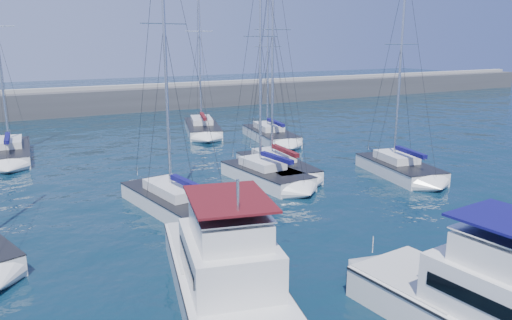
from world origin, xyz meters
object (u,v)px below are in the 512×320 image
motor_yacht_stbd_inner (475,303)px  sailboat_back_b (202,128)px  sailboat_mid_b (178,203)px  sailboat_mid_d (276,166)px  sailboat_mid_e (399,168)px  sailboat_back_c (270,135)px  sailboat_mid_c (266,174)px  motor_yacht_port_inner (225,271)px  sailboat_back_a (10,152)px

motor_yacht_stbd_inner → sailboat_back_b: size_ratio=0.48×
sailboat_mid_b → sailboat_mid_d: size_ratio=1.02×
sailboat_mid_b → sailboat_mid_e: bearing=-9.1°
sailboat_mid_d → sailboat_back_c: 12.15m
sailboat_mid_b → sailboat_back_b: 24.38m
sailboat_mid_c → sailboat_mid_e: sailboat_mid_c is taller
sailboat_mid_c → sailboat_mid_e: bearing=-23.6°
motor_yacht_port_inner → sailboat_back_b: size_ratio=0.62×
motor_yacht_stbd_inner → sailboat_back_c: (10.16, 31.30, -0.62)m
sailboat_mid_c → sailboat_back_b: bearing=74.7°
sailboat_mid_d → motor_yacht_stbd_inner: bearing=-98.6°
sailboat_mid_e → sailboat_back_b: (-6.13, 22.05, -0.00)m
motor_yacht_port_inner → sailboat_mid_d: 18.18m
motor_yacht_port_inner → sailboat_back_b: 34.33m
motor_yacht_stbd_inner → sailboat_back_c: sailboat_back_c is taller
motor_yacht_stbd_inner → sailboat_back_c: size_ratio=0.56×
motor_yacht_port_inner → sailboat_mid_b: 10.22m
sailboat_back_a → sailboat_mid_b: bearing=-63.8°
sailboat_mid_b → motor_yacht_port_inner: bearing=-108.9°
sailboat_mid_d → sailboat_back_c: size_ratio=1.16×
sailboat_back_a → sailboat_back_c: (22.45, -3.54, -0.03)m
sailboat_mid_b → sailboat_mid_c: 7.84m
motor_yacht_port_inner → sailboat_mid_d: sailboat_mid_d is taller
sailboat_mid_d → motor_yacht_port_inner: bearing=-122.7°
sailboat_mid_b → sailboat_mid_e: sailboat_mid_b is taller
sailboat_mid_d → sailboat_mid_e: size_ratio=1.11×
sailboat_mid_c → motor_yacht_stbd_inner: bearing=-104.3°
sailboat_mid_b → sailboat_mid_c: size_ratio=1.07×
motor_yacht_stbd_inner → sailboat_back_a: (-12.29, 34.84, -0.59)m
motor_yacht_stbd_inner → sailboat_mid_b: size_ratio=0.48×
sailboat_mid_b → sailboat_back_a: (-7.76, 18.87, 0.01)m
sailboat_mid_b → sailboat_mid_e: (16.53, -0.00, -0.00)m
sailboat_back_b → sailboat_back_c: (4.29, -6.72, -0.02)m
motor_yacht_port_inner → sailboat_mid_d: size_ratio=0.63×
motor_yacht_port_inner → sailboat_back_a: size_ratio=0.61×
sailboat_back_b → sailboat_back_c: bearing=-40.6°
motor_yacht_stbd_inner → sailboat_mid_e: size_ratio=0.54×
sailboat_mid_c → sailboat_back_c: size_ratio=1.10×
sailboat_back_b → sailboat_mid_b: bearing=-98.4°
motor_yacht_port_inner → sailboat_back_c: size_ratio=0.73×
motor_yacht_stbd_inner → sailboat_mid_e: sailboat_mid_e is taller
sailboat_mid_c → sailboat_back_c: sailboat_mid_c is taller
sailboat_back_a → sailboat_back_c: bearing=-5.1°
sailboat_mid_e → sailboat_back_c: size_ratio=1.04×
motor_yacht_stbd_inner → sailboat_mid_c: size_ratio=0.51×
sailboat_mid_e → sailboat_back_a: bearing=152.2°
sailboat_back_a → motor_yacht_stbd_inner: bearing=-66.7°
sailboat_back_c → sailboat_mid_b: bearing=-124.3°
sailboat_back_a → sailboat_mid_c: bearing=-42.9°
sailboat_mid_c → sailboat_back_a: 21.91m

